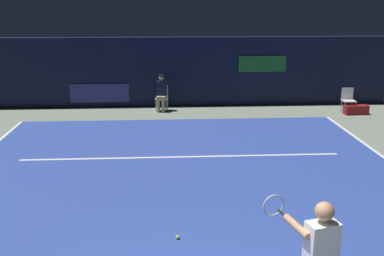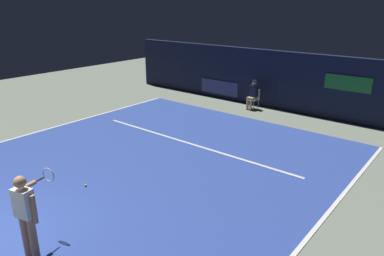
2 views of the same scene
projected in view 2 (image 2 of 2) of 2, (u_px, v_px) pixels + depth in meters
The scene contains 9 objects.
ground_plane at pixel (147, 164), 10.78m from camera, with size 32.20×32.20×0.00m, color gray.
court_surface at pixel (147, 163), 10.78m from camera, with size 10.48×11.68×0.01m, color #2D479E.
line_sideline_left at pixel (316, 228), 7.68m from camera, with size 0.10×11.68×0.01m, color white.
line_sideline_right at pixel (54, 127), 13.87m from camera, with size 0.10×11.68×0.01m, color white.
line_service at pixel (190, 144), 12.27m from camera, with size 8.17×0.10×0.01m, color white.
back_wall at pixel (273, 80), 16.20m from camera, with size 16.35×0.33×2.60m.
tennis_player at pixel (27, 212), 6.49m from camera, with size 0.79×0.93×1.73m.
line_judge_on_chair at pixel (253, 94), 16.11m from camera, with size 0.49×0.57×1.32m.
tennis_ball at pixel (86, 185), 9.40m from camera, with size 0.07×0.07×0.07m, color #CCE033.
Camera 2 is at (7.25, -1.91, 4.59)m, focal length 33.44 mm.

